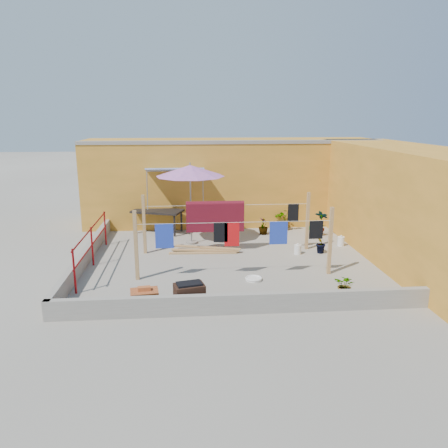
{
  "coord_description": "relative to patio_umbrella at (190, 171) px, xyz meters",
  "views": [
    {
      "loc": [
        -1.17,
        -12.04,
        4.08
      ],
      "look_at": [
        -0.14,
        0.3,
        0.99
      ],
      "focal_mm": 35.0,
      "sensor_mm": 36.0,
      "label": 1
    }
  ],
  "objects": [
    {
      "name": "plant_back_a",
      "position": [
        3.38,
        1.46,
        -1.97
      ],
      "size": [
        0.73,
        0.64,
        0.79
      ],
      "primitive_type": "imported",
      "rotation": [
        0.0,
        0.0,
        0.03
      ],
      "color": "#18561A",
      "rests_on": "ground"
    },
    {
      "name": "ground",
      "position": [
        1.09,
        -1.74,
        -2.37
      ],
      "size": [
        80.0,
        80.0,
        0.0
      ],
      "primitive_type": "plane",
      "color": "#9E998E",
      "rests_on": "ground"
    },
    {
      "name": "white_basin",
      "position": [
        1.54,
        -3.45,
        -2.33
      ],
      "size": [
        0.43,
        0.43,
        0.07
      ],
      "color": "silver",
      "rests_on": "ground"
    },
    {
      "name": "plant_right_b",
      "position": [
        3.89,
        -1.42,
        -2.05
      ],
      "size": [
        0.42,
        0.45,
        0.64
      ],
      "primitive_type": "imported",
      "rotation": [
        0.0,
        0.0,
        4.17
      ],
      "color": "#18561A",
      "rests_on": "ground"
    },
    {
      "name": "clothesline_rig",
      "position": [
        0.82,
        -1.22,
        -1.31
      ],
      "size": [
        5.09,
        2.35,
        1.8
      ],
      "color": "tan",
      "rests_on": "ground"
    },
    {
      "name": "green_hose",
      "position": [
        4.55,
        1.46,
        -2.33
      ],
      "size": [
        0.54,
        0.54,
        0.08
      ],
      "color": "#186D23",
      "rests_on": "ground"
    },
    {
      "name": "red_railing",
      "position": [
        -2.76,
        -1.94,
        -1.65
      ],
      "size": [
        0.05,
        4.2,
        1.1
      ],
      "color": "maroon",
      "rests_on": "ground"
    },
    {
      "name": "plant_right_c",
      "position": [
        3.49,
        -4.65,
        -2.1
      ],
      "size": [
        0.63,
        0.63,
        0.53
      ],
      "primitive_type": "imported",
      "rotation": [
        0.0,
        0.0,
        5.51
      ],
      "color": "#18561A",
      "rests_on": "ground"
    },
    {
      "name": "parapet_left",
      "position": [
        -2.99,
        -1.74,
        -2.15
      ],
      "size": [
        0.16,
        7.3,
        0.44
      ],
      "primitive_type": "cube",
      "color": "gray",
      "rests_on": "ground"
    },
    {
      "name": "plant_back_b",
      "position": [
        2.53,
        0.89,
        -2.06
      ],
      "size": [
        0.44,
        0.44,
        0.61
      ],
      "primitive_type": "imported",
      "rotation": [
        0.0,
        0.0,
        1.91
      ],
      "color": "#18561A",
      "rests_on": "ground"
    },
    {
      "name": "brick_stack",
      "position": [
        -1.06,
        -4.94,
        -2.15
      ],
      "size": [
        0.64,
        0.51,
        0.52
      ],
      "color": "#AA5627",
      "rests_on": "ground"
    },
    {
      "name": "parapet_front",
      "position": [
        1.09,
        -5.32,
        -2.15
      ],
      "size": [
        8.3,
        0.16,
        0.44
      ],
      "primitive_type": "cube",
      "color": "gray",
      "rests_on": "ground"
    },
    {
      "name": "wall_back",
      "position": [
        1.58,
        2.95,
        -0.76
      ],
      "size": [
        11.0,
        3.27,
        3.21
      ],
      "color": "orange",
      "rests_on": "ground"
    },
    {
      "name": "patio_umbrella",
      "position": [
        0.0,
        0.0,
        0.0
      ],
      "size": [
        2.6,
        2.6,
        2.64
      ],
      "color": "gray",
      "rests_on": "ground"
    },
    {
      "name": "water_jug_b",
      "position": [
        4.79,
        -0.7,
        -2.22
      ],
      "size": [
        0.22,
        0.22,
        0.35
      ],
      "color": "silver",
      "rests_on": "ground"
    },
    {
      "name": "plant_right_a",
      "position": [
        4.51,
        0.58,
        -1.91
      ],
      "size": [
        0.57,
        0.56,
        0.91
      ],
      "primitive_type": "imported",
      "rotation": [
        0.0,
        0.0,
        2.42
      ],
      "color": "#18561A",
      "rests_on": "ground"
    },
    {
      "name": "outdoor_table",
      "position": [
        -1.17,
        1.46,
        -1.63
      ],
      "size": [
        1.93,
        1.4,
        0.82
      ],
      "color": "black",
      "rests_on": "ground"
    },
    {
      "name": "lumber_pile",
      "position": [
        0.41,
        -1.02,
        -2.3
      ],
      "size": [
        2.19,
        0.71,
        0.13
      ],
      "color": "tan",
      "rests_on": "ground"
    },
    {
      "name": "brazier",
      "position": [
        -0.1,
        -4.94,
        -2.09
      ],
      "size": [
        0.72,
        0.56,
        0.57
      ],
      "color": "#321B13",
      "rests_on": "ground"
    },
    {
      "name": "water_jug_a",
      "position": [
        3.19,
        -1.42,
        -2.22
      ],
      "size": [
        0.21,
        0.21,
        0.33
      ],
      "color": "silver",
      "rests_on": "ground"
    },
    {
      "name": "wall_right",
      "position": [
        6.29,
        -1.74,
        -0.77
      ],
      "size": [
        2.4,
        9.0,
        3.2
      ],
      "primitive_type": "cube",
      "color": "orange",
      "rests_on": "ground"
    }
  ]
}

